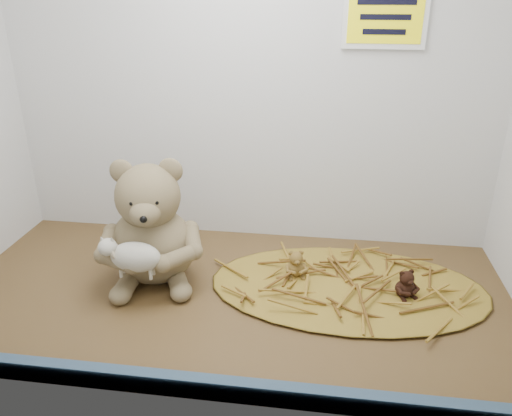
# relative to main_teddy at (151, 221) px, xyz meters

# --- Properties ---
(alcove_shell) EXTENTS (1.20, 0.60, 0.90)m
(alcove_shell) POSITION_rel_main_teddy_xyz_m (0.18, 0.04, 0.31)
(alcove_shell) COLOR #422B16
(alcove_shell) RESTS_ON ground
(front_rail) EXTENTS (1.19, 0.02, 0.04)m
(front_rail) POSITION_rel_main_teddy_xyz_m (0.18, -0.34, -0.12)
(front_rail) COLOR #39506E
(front_rail) RESTS_ON shelf_floor
(straw_bed) EXTENTS (0.61, 0.35, 0.01)m
(straw_bed) POSITION_rel_main_teddy_xyz_m (0.44, 0.01, -0.14)
(straw_bed) COLOR olive
(straw_bed) RESTS_ON shelf_floor
(main_teddy) EXTENTS (0.28, 0.29, 0.28)m
(main_teddy) POSITION_rel_main_teddy_xyz_m (0.00, 0.00, 0.00)
(main_teddy) COLOR olive
(main_teddy) RESTS_ON shelf_floor
(toy_lamb) EXTENTS (0.14, 0.08, 0.09)m
(toy_lamb) POSITION_rel_main_teddy_xyz_m (0.00, -0.10, -0.03)
(toy_lamb) COLOR beige
(toy_lamb) RESTS_ON main_teddy
(mini_teddy_tan) EXTENTS (0.06, 0.06, 0.06)m
(mini_teddy_tan) POSITION_rel_main_teddy_xyz_m (0.32, 0.03, -0.10)
(mini_teddy_tan) COLOR olive
(mini_teddy_tan) RESTS_ON straw_bed
(mini_teddy_brown) EXTENTS (0.07, 0.07, 0.06)m
(mini_teddy_brown) POSITION_rel_main_teddy_xyz_m (0.55, -0.02, -0.10)
(mini_teddy_brown) COLOR black
(mini_teddy_brown) RESTS_ON straw_bed
(wall_sign) EXTENTS (0.16, 0.01, 0.11)m
(wall_sign) POSITION_rel_main_teddy_xyz_m (0.48, 0.24, 0.41)
(wall_sign) COLOR #FFF30D
(wall_sign) RESTS_ON back_wall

